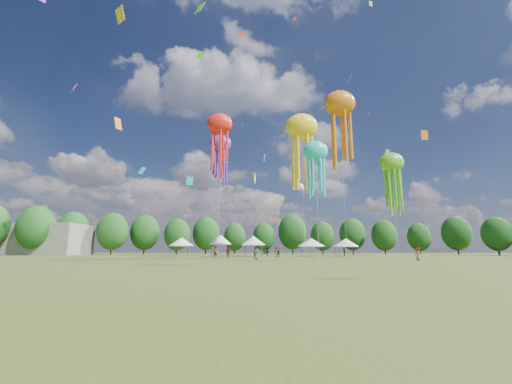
{
  "coord_description": "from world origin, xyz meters",
  "views": [
    {
      "loc": [
        -2.63,
        -11.49,
        1.2
      ],
      "look_at": [
        -3.79,
        15.0,
        6.0
      ],
      "focal_mm": 22.67,
      "sensor_mm": 36.0,
      "label": 1
    }
  ],
  "objects": [
    {
      "name": "ground",
      "position": [
        0.0,
        0.0,
        0.0
      ],
      "size": [
        300.0,
        300.0,
        0.0
      ],
      "primitive_type": "plane",
      "color": "#384416",
      "rests_on": "ground"
    },
    {
      "name": "spectator_near",
      "position": [
        -4.57,
        31.57,
        0.82
      ],
      "size": [
        1.01,
        1.01,
        1.65
      ],
      "primitive_type": "imported",
      "rotation": [
        0.0,
        0.0,
        2.36
      ],
      "color": "gray",
      "rests_on": "ground"
    },
    {
      "name": "spectators_far",
      "position": [
        -0.48,
        47.36,
        0.87
      ],
      "size": [
        27.11,
        29.63,
        1.9
      ],
      "color": "gray",
      "rests_on": "ground"
    },
    {
      "name": "festival_tents",
      "position": [
        -4.48,
        55.68,
        3.01
      ],
      "size": [
        39.83,
        9.13,
        4.43
      ],
      "color": "#47474C",
      "rests_on": "ground"
    },
    {
      "name": "show_kites",
      "position": [
        4.4,
        43.15,
        21.26
      ],
      "size": [
        30.9,
        30.32,
        32.59
      ],
      "color": "purple",
      "rests_on": "ground"
    },
    {
      "name": "small_kites",
      "position": [
        -0.47,
        42.36,
        29.7
      ],
      "size": [
        72.5,
        55.73,
        46.98
      ],
      "color": "purple",
      "rests_on": "ground"
    },
    {
      "name": "treeline",
      "position": [
        -3.87,
        62.51,
        6.54
      ],
      "size": [
        201.57,
        95.24,
        13.43
      ],
      "color": "#38281C",
      "rests_on": "ground"
    },
    {
      "name": "hangar",
      "position": [
        -72.0,
        72.0,
        4.0
      ],
      "size": [
        40.0,
        12.0,
        8.0
      ],
      "primitive_type": "cube",
      "color": "gray",
      "rests_on": "ground"
    }
  ]
}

